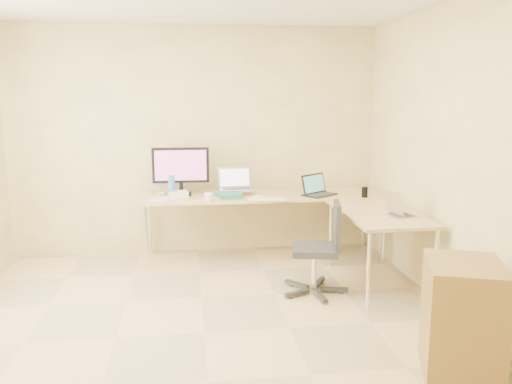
{
  "coord_description": "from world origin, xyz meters",
  "views": [
    {
      "loc": [
        -0.1,
        -3.83,
        1.82
      ],
      "look_at": [
        0.55,
        1.1,
        0.9
      ],
      "focal_mm": 36.83,
      "sensor_mm": 36.0,
      "label": 1
    }
  ],
  "objects": [
    {
      "name": "cd_stack",
      "position": [
        0.31,
        1.82,
        0.74
      ],
      "size": [
        0.13,
        0.13,
        0.03
      ],
      "primitive_type": "cylinder",
      "rotation": [
        0.0,
        0.0,
        0.28
      ],
      "color": "silver",
      "rests_on": "desk_main"
    },
    {
      "name": "black_cup",
      "position": [
        1.8,
        1.55,
        0.79
      ],
      "size": [
        0.07,
        0.07,
        0.11
      ],
      "primitive_type": "cylinder",
      "rotation": [
        0.0,
        0.0,
        -0.14
      ],
      "color": "black",
      "rests_on": "desk_main"
    },
    {
      "name": "cabinet",
      "position": [
        1.66,
        -0.82,
        0.36
      ],
      "size": [
        0.63,
        0.7,
        0.8
      ],
      "primitive_type": "cube",
      "rotation": [
        0.0,
        0.0,
        -0.34
      ],
      "color": "#A65324",
      "rests_on": "ground"
    },
    {
      "name": "laptop_center",
      "position": [
        0.43,
        1.88,
        0.9
      ],
      "size": [
        0.4,
        0.32,
        0.24
      ],
      "primitive_type": "cube",
      "rotation": [
        0.0,
        0.0,
        0.09
      ],
      "color": "silver",
      "rests_on": "desk_main"
    },
    {
      "name": "office_chair",
      "position": [
        1.04,
        0.72,
        0.5
      ],
      "size": [
        0.62,
        0.62,
        0.87
      ],
      "primitive_type": "cube",
      "rotation": [
        0.0,
        0.0,
        -0.21
      ],
      "color": "#292929",
      "rests_on": "ground"
    },
    {
      "name": "mouse",
      "position": [
        0.65,
        1.67,
        0.75
      ],
      "size": [
        0.1,
        0.08,
        0.03
      ],
      "primitive_type": "ellipsoid",
      "rotation": [
        0.0,
        0.0,
        -0.22
      ],
      "color": "silver",
      "rests_on": "desk_main"
    },
    {
      "name": "white_box",
      "position": [
        -0.21,
        1.79,
        0.77
      ],
      "size": [
        0.22,
        0.18,
        0.07
      ],
      "primitive_type": "cube",
      "rotation": [
        0.0,
        0.0,
        0.21
      ],
      "color": "silver",
      "rests_on": "desk_main"
    },
    {
      "name": "desk_return",
      "position": [
        1.7,
        0.85,
        0.36
      ],
      "size": [
        0.7,
        1.3,
        0.73
      ],
      "primitive_type": "cube",
      "color": "tan",
      "rests_on": "ground"
    },
    {
      "name": "laptop_return",
      "position": [
        1.83,
        0.63,
        0.83
      ],
      "size": [
        0.34,
        0.3,
        0.19
      ],
      "primitive_type": "cube",
      "rotation": [
        0.0,
        0.0,
        1.83
      ],
      "color": "beige",
      "rests_on": "desk_return"
    },
    {
      "name": "keyboard",
      "position": [
        0.73,
        1.55,
        0.74
      ],
      "size": [
        0.41,
        0.25,
        0.02
      ],
      "primitive_type": "cube",
      "rotation": [
        0.0,
        0.0,
        -0.36
      ],
      "color": "silver",
      "rests_on": "desk_main"
    },
    {
      "name": "wall_front",
      "position": [
        0.0,
        -2.25,
        1.3
      ],
      "size": [
        4.5,
        0.0,
        4.5
      ],
      "primitive_type": "plane",
      "rotation": [
        -1.57,
        0.0,
        0.0
      ],
      "color": "#E9D98E",
      "rests_on": "ground"
    },
    {
      "name": "floor",
      "position": [
        0.0,
        0.0,
        0.0
      ],
      "size": [
        4.5,
        4.5,
        0.0
      ],
      "primitive_type": "plane",
      "color": "tan",
      "rests_on": "ground"
    },
    {
      "name": "desk_fan",
      "position": [
        -0.4,
        2.05,
        0.87
      ],
      "size": [
        0.24,
        0.24,
        0.27
      ],
      "primitive_type": "cylinder",
      "rotation": [
        0.0,
        0.0,
        0.14
      ],
      "color": "silver",
      "rests_on": "desk_main"
    },
    {
      "name": "desk_main",
      "position": [
        0.72,
        1.85,
        0.36
      ],
      "size": [
        2.65,
        0.7,
        0.73
      ],
      "primitive_type": "cube",
      "color": "tan",
      "rests_on": "ground"
    },
    {
      "name": "wall_back",
      "position": [
        0.0,
        2.25,
        1.3
      ],
      "size": [
        4.5,
        0.0,
        4.5
      ],
      "primitive_type": "plane",
      "rotation": [
        1.57,
        0.0,
        0.0
      ],
      "color": "#E9D98E",
      "rests_on": "ground"
    },
    {
      "name": "laptop_black",
      "position": [
        1.34,
        1.72,
        0.85
      ],
      "size": [
        0.46,
        0.44,
        0.23
      ],
      "primitive_type": "cube",
      "rotation": [
        0.0,
        0.0,
        0.65
      ],
      "color": "black",
      "rests_on": "desk_main"
    },
    {
      "name": "papers",
      "position": [
        -0.39,
        1.75,
        0.73
      ],
      "size": [
        0.26,
        0.32,
        0.01
      ],
      "primitive_type": "cube",
      "rotation": [
        0.0,
        0.0,
        -0.27
      ],
      "color": "silver",
      "rests_on": "desk_main"
    },
    {
      "name": "monitor",
      "position": [
        -0.18,
        1.94,
        1.0
      ],
      "size": [
        0.62,
        0.21,
        0.53
      ],
      "primitive_type": "cube",
      "rotation": [
        0.0,
        0.0,
        -0.02
      ],
      "color": "black",
      "rests_on": "desk_main"
    },
    {
      "name": "wall_right",
      "position": [
        2.1,
        0.0,
        1.3
      ],
      "size": [
        0.0,
        4.5,
        4.5
      ],
      "primitive_type": "plane",
      "rotation": [
        1.57,
        0.0,
        -1.57
      ],
      "color": "#E9D98E",
      "rests_on": "ground"
    },
    {
      "name": "water_bottle",
      "position": [
        -0.27,
        1.78,
        0.85
      ],
      "size": [
        0.09,
        0.09,
        0.25
      ],
      "primitive_type": "cylinder",
      "rotation": [
        0.0,
        0.0,
        0.36
      ],
      "color": "#446CB9",
      "rests_on": "desk_main"
    },
    {
      "name": "book_stack",
      "position": [
        0.33,
        1.75,
        0.76
      ],
      "size": [
        0.3,
        0.36,
        0.05
      ],
      "primitive_type": "cube",
      "rotation": [
        0.0,
        0.0,
        0.24
      ],
      "color": "#266B5B",
      "rests_on": "desk_main"
    },
    {
      "name": "mug",
      "position": [
        0.11,
        1.55,
        0.77
      ],
      "size": [
        0.11,
        0.11,
        0.09
      ],
      "primitive_type": "imported",
      "rotation": [
        0.0,
        0.0,
        -0.21
      ],
      "color": "white",
      "rests_on": "desk_main"
    }
  ]
}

